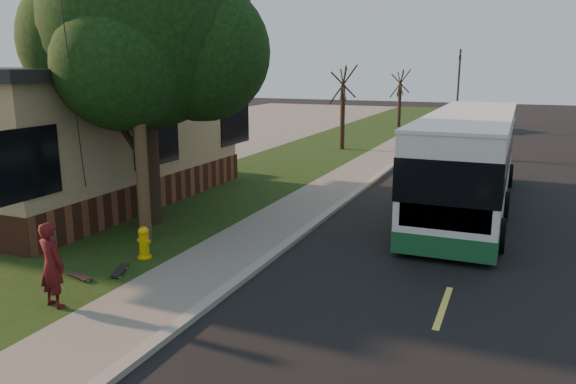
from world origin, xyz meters
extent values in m
plane|color=black|center=(0.00, 0.00, 0.00)|extent=(120.00, 120.00, 0.00)
cube|color=black|center=(4.00, 10.00, 0.01)|extent=(8.00, 80.00, 0.01)
cube|color=gray|center=(0.00, 10.00, 0.06)|extent=(0.25, 80.00, 0.12)
cube|color=slate|center=(-1.00, 10.00, 0.04)|extent=(2.00, 80.00, 0.08)
cube|color=black|center=(-4.50, 10.00, 0.04)|extent=(5.00, 80.00, 0.07)
cube|color=slate|center=(-14.50, 10.00, 0.02)|extent=(15.00, 80.00, 0.04)
cylinder|color=#E2B60B|center=(-2.60, 0.00, 0.35)|extent=(0.22, 0.22, 0.55)
sphere|color=#E2B60B|center=(-2.60, 0.00, 0.69)|extent=(0.24, 0.24, 0.24)
cylinder|color=#E2B60B|center=(-2.60, 0.00, 0.47)|extent=(0.30, 0.10, 0.10)
cylinder|color=#E2B60B|center=(-2.60, 0.00, 0.47)|extent=(0.10, 0.18, 0.10)
cylinder|color=#E2B60B|center=(-2.60, 0.00, 0.09)|extent=(0.32, 0.32, 0.04)
cylinder|color=#473321|center=(-3.30, 1.00, 4.57)|extent=(0.30, 0.30, 9.00)
cylinder|color=#2D2D30|center=(-4.20, -0.10, 3.80)|extent=(2.52, 3.21, 7.60)
cylinder|color=black|center=(-4.20, 2.50, 2.07)|extent=(0.56, 0.56, 4.00)
sphere|color=black|center=(-4.20, 2.50, 5.27)|extent=(5.20, 5.20, 5.20)
sphere|color=black|center=(-2.80, 3.10, 4.67)|extent=(3.60, 3.60, 3.60)
sphere|color=black|center=(-5.40, 2.10, 4.97)|extent=(3.80, 3.80, 3.80)
sphere|color=black|center=(-3.90, 1.20, 4.37)|extent=(3.20, 3.20, 3.20)
sphere|color=black|center=(-4.80, 3.90, 5.67)|extent=(3.40, 3.40, 3.40)
cylinder|color=black|center=(-3.50, 18.00, 1.72)|extent=(0.24, 0.24, 3.30)
cylinder|color=black|center=(-3.50, 18.00, 3.37)|extent=(1.38, 0.57, 2.01)
cylinder|color=black|center=(-3.50, 18.00, 3.37)|extent=(0.74, 1.21, 1.58)
cylinder|color=black|center=(-3.50, 18.00, 3.37)|extent=(0.65, 1.05, 1.95)
cylinder|color=black|center=(-3.50, 18.00, 3.37)|extent=(1.28, 0.53, 1.33)
cylinder|color=black|center=(-3.50, 18.00, 3.37)|extent=(0.75, 1.21, 1.70)
cylinder|color=black|center=(-3.00, 30.00, 1.58)|extent=(0.24, 0.24, 3.03)
cylinder|color=black|center=(-3.00, 30.00, 3.10)|extent=(1.38, 0.57, 2.01)
cylinder|color=black|center=(-3.00, 30.00, 3.10)|extent=(0.74, 1.21, 1.58)
cylinder|color=black|center=(-3.00, 30.00, 3.10)|extent=(0.65, 1.05, 1.95)
cylinder|color=black|center=(-3.00, 30.00, 3.10)|extent=(1.28, 0.53, 1.33)
cylinder|color=black|center=(-3.00, 30.00, 3.10)|extent=(0.75, 1.21, 1.70)
cylinder|color=#2D2D30|center=(0.50, 34.00, 2.75)|extent=(0.16, 0.16, 5.50)
imported|color=black|center=(0.50, 34.00, 4.50)|extent=(0.18, 0.22, 1.10)
cube|color=silver|center=(3.66, 7.69, 1.68)|extent=(2.26, 10.87, 2.44)
cube|color=#19572D|center=(3.66, 7.69, 0.41)|extent=(2.28, 10.89, 0.50)
cube|color=black|center=(3.66, 7.69, 1.86)|extent=(2.30, 10.91, 1.00)
cube|color=black|center=(3.66, 2.29, 1.54)|extent=(1.96, 0.06, 1.45)
cube|color=yellow|center=(3.66, 2.30, 2.76)|extent=(1.45, 0.06, 0.32)
cube|color=#FFF2CC|center=(2.98, 2.28, 0.50)|extent=(0.23, 0.04, 0.14)
cube|color=#FFF2CC|center=(4.34, 2.28, 0.50)|extent=(0.23, 0.04, 0.14)
cube|color=silver|center=(3.66, 7.69, 2.92)|extent=(2.31, 10.92, 0.08)
cylinder|color=black|center=(2.53, 3.70, 0.42)|extent=(0.25, 0.83, 0.83)
cylinder|color=black|center=(4.79, 3.70, 0.42)|extent=(0.25, 0.83, 0.83)
cylinder|color=black|center=(2.53, 6.78, 0.42)|extent=(0.25, 0.83, 0.83)
cylinder|color=black|center=(4.79, 6.78, 0.42)|extent=(0.25, 0.83, 0.83)
cylinder|color=black|center=(2.53, 11.67, 0.42)|extent=(0.25, 0.83, 0.83)
cylinder|color=black|center=(4.79, 11.67, 0.42)|extent=(0.25, 0.83, 0.83)
imported|color=#490E12|center=(-2.50, -2.78, 0.86)|extent=(0.63, 0.47, 1.58)
cube|color=black|center=(-2.50, -0.98, 0.13)|extent=(0.47, 0.77, 0.02)
cylinder|color=silver|center=(-2.40, -1.22, 0.09)|extent=(0.18, 0.11, 0.05)
cylinder|color=silver|center=(-2.60, -0.74, 0.09)|extent=(0.18, 0.11, 0.05)
cube|color=black|center=(-3.09, -1.55, 0.13)|extent=(0.75, 0.39, 0.02)
cylinder|color=silver|center=(-2.84, -1.63, 0.09)|extent=(0.09, 0.17, 0.05)
cylinder|color=silver|center=(-3.33, -1.47, 0.09)|extent=(0.09, 0.17, 0.05)
cube|color=black|center=(-7.29, 9.59, 0.58)|extent=(1.41, 1.19, 1.08)
cube|color=black|center=(-7.29, 9.59, 1.16)|extent=(1.47, 1.25, 0.07)
imported|color=black|center=(2.50, 30.22, 0.72)|extent=(2.16, 4.37, 1.43)
camera|label=1|loc=(5.03, -9.91, 4.33)|focal=35.00mm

